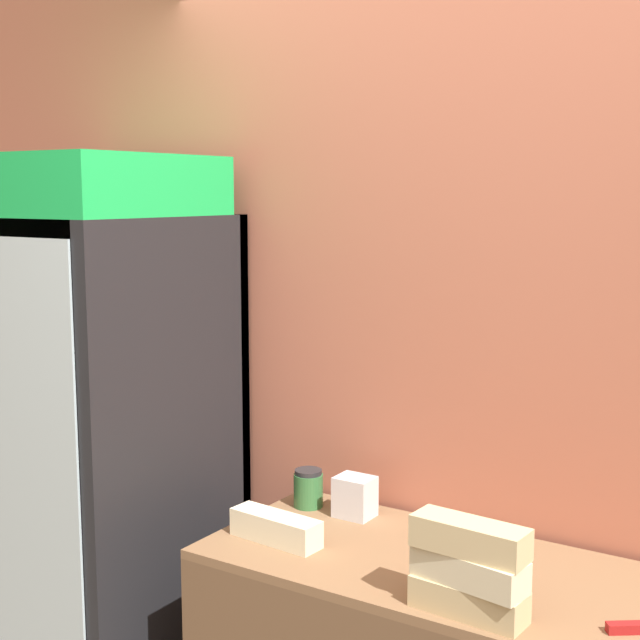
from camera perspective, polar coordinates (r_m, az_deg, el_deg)
wall_back at (r=2.53m, az=14.05°, el=-4.00°), size 5.20×0.10×2.70m
beverage_cooler at (r=2.99m, az=-13.08°, el=-7.62°), size 0.65×0.70×1.99m
sandwich_stack_bottom at (r=2.13m, az=9.47°, el=-17.22°), size 0.27×0.11×0.07m
sandwich_stack_middle at (r=2.10m, az=9.52°, el=-15.41°), size 0.28×0.13×0.07m
sandwich_stack_top at (r=2.08m, az=9.57°, el=-13.56°), size 0.27×0.11×0.07m
sandwich_flat_left at (r=2.50m, az=-2.84°, el=-13.15°), size 0.27×0.10×0.08m
condiment_jar at (r=2.75m, az=-0.75°, el=-10.72°), size 0.09×0.09×0.12m
napkin_dispenser at (r=2.67m, az=2.24°, el=-11.23°), size 0.11×0.09×0.12m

